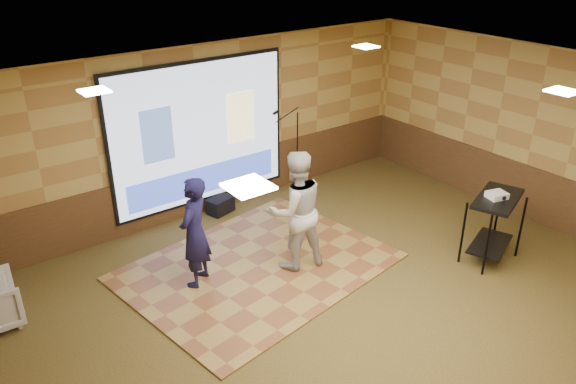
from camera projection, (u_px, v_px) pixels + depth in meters
ground at (329, 303)px, 7.76m from camera, size 9.00×9.00×0.00m
room_shell at (334, 164)px, 6.85m from camera, size 9.04×7.04×3.02m
wainscot_back at (203, 187)px, 10.06m from camera, size 9.00×0.04×0.95m
wainscot_right at (521, 189)px, 9.97m from camera, size 0.04×7.00×0.95m
projector_screen at (201, 135)px, 9.60m from camera, size 3.32×0.06×2.52m
downlight_nw at (94, 91)px, 6.58m from camera, size 0.32×0.32×0.02m
downlight_ne at (366, 46)px, 8.96m from camera, size 0.32×0.32×0.02m
downlight_sw at (248, 186)px, 4.20m from camera, size 0.32×0.32×0.02m
downlight_se at (563, 91)px, 6.58m from camera, size 0.32×0.32×0.02m
dance_floor at (258, 266)px, 8.57m from camera, size 4.19×3.42×0.03m
player_left at (195, 232)px, 7.83m from camera, size 0.72×0.68×1.65m
player_right at (296, 210)px, 8.21m from camera, size 1.03×0.88×1.85m
av_table at (495, 215)px, 8.46m from camera, size 1.02×0.54×1.08m
projector at (497, 195)px, 8.28m from camera, size 0.32×0.29×0.09m
mic_stand at (295, 171)px, 10.67m from camera, size 0.69×0.28×1.77m
duffel_bag at (220, 205)px, 10.15m from camera, size 0.52×0.41×0.28m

